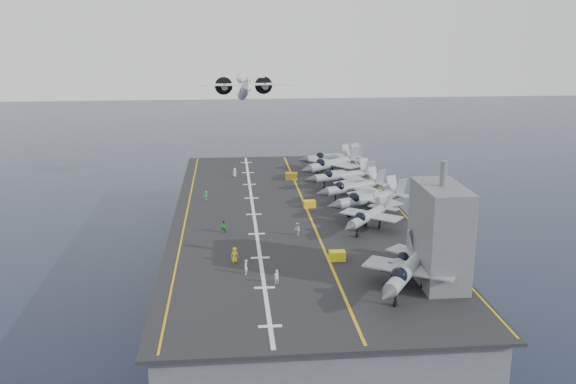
{
  "coord_description": "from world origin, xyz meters",
  "views": [
    {
      "loc": [
        -9.82,
        -100.53,
        41.05
      ],
      "look_at": [
        0.0,
        4.0,
        13.0
      ],
      "focal_mm": 40.0,
      "sensor_mm": 36.0,
      "label": 1
    }
  ],
  "objects": [
    {
      "name": "island_superstructure",
      "position": [
        15.0,
        -30.0,
        17.9
      ],
      "size": [
        5.0,
        10.0,
        15.0
      ],
      "primitive_type": null,
      "color": "#56595E",
      "rests_on": "flight_deck"
    },
    {
      "name": "fighter_jet_7",
      "position": [
        11.01,
        25.35,
        13.21
      ],
      "size": [
        19.34,
        18.68,
        5.62
      ],
      "primitive_type": null,
      "color": "gray",
      "rests_on": "flight_deck"
    },
    {
      "name": "fighter_jet_4",
      "position": [
        13.08,
        -1.11,
        13.1
      ],
      "size": [
        18.57,
        16.32,
        5.4
      ],
      "primitive_type": null,
      "color": "gray",
      "rests_on": "flight_deck"
    },
    {
      "name": "fighter_jet_5",
      "position": [
        11.95,
        7.15,
        12.94
      ],
      "size": [
        17.52,
        15.56,
        5.08
      ],
      "primitive_type": null,
      "color": "#9FA7B0",
      "rests_on": "flight_deck"
    },
    {
      "name": "crew_7",
      "position": [
        -0.09,
        -11.3,
        11.39
      ],
      "size": [
        0.94,
        1.28,
        1.98
      ],
      "primitive_type": "imported",
      "color": "silver",
      "rests_on": "flight_deck"
    },
    {
      "name": "tow_cart_c",
      "position": [
        2.51,
        23.29,
        11.09
      ],
      "size": [
        2.54,
        1.92,
        1.37
      ],
      "primitive_type": null,
      "color": "gold",
      "rests_on": "flight_deck"
    },
    {
      "name": "deck_edge_port",
      "position": [
        -17.0,
        0.0,
        10.42
      ],
      "size": [
        0.25,
        90.0,
        0.02
      ],
      "primitive_type": "cube",
      "color": "gold",
      "rests_on": "flight_deck"
    },
    {
      "name": "ground",
      "position": [
        0.0,
        0.0,
        0.0
      ],
      "size": [
        500.0,
        500.0,
        0.0
      ],
      "primitive_type": "plane",
      "color": "#142135",
      "rests_on": "ground"
    },
    {
      "name": "crew_2",
      "position": [
        -10.78,
        -8.86,
        11.39
      ],
      "size": [
        1.37,
        1.1,
        1.99
      ],
      "primitive_type": "imported",
      "color": "#1A8025",
      "rests_on": "flight_deck"
    },
    {
      "name": "crew_3",
      "position": [
        -14.02,
        9.52,
        11.23
      ],
      "size": [
        1.2,
        1.08,
        1.66
      ],
      "primitive_type": "imported",
      "color": "#2D8D42",
      "rests_on": "flight_deck"
    },
    {
      "name": "transport_plane",
      "position": [
        -5.53,
        59.18,
        24.51
      ],
      "size": [
        25.71,
        18.5,
        5.8
      ],
      "primitive_type": null,
      "color": "silver"
    },
    {
      "name": "landing_centerline",
      "position": [
        -6.0,
        0.0,
        10.42
      ],
      "size": [
        0.5,
        90.0,
        0.02
      ],
      "primitive_type": "cube",
      "color": "silver",
      "rests_on": "flight_deck"
    },
    {
      "name": "hull",
      "position": [
        0.0,
        0.0,
        5.0
      ],
      "size": [
        36.0,
        90.0,
        10.0
      ],
      "primitive_type": "cube",
      "color": "#56595E",
      "rests_on": "ground"
    },
    {
      "name": "foul_line",
      "position": [
        3.0,
        0.0,
        10.42
      ],
      "size": [
        0.35,
        90.0,
        0.02
      ],
      "primitive_type": "cube",
      "color": "gold",
      "rests_on": "flight_deck"
    },
    {
      "name": "crew_6",
      "position": [
        -4.49,
        -28.94,
        11.3
      ],
      "size": [
        1.29,
        1.12,
        1.81
      ],
      "primitive_type": "imported",
      "color": "silver",
      "rests_on": "flight_deck"
    },
    {
      "name": "fighter_jet_1",
      "position": [
        13.32,
        -26.65,
        12.64
      ],
      "size": [
        15.45,
        14.84,
        4.48
      ],
      "primitive_type": null,
      "color": "gray",
      "rests_on": "flight_deck"
    },
    {
      "name": "fighter_jet_3",
      "position": [
        10.98,
        -9.73,
        12.82
      ],
      "size": [
        15.88,
        16.69,
        4.84
      ],
      "primitive_type": null,
      "color": "gray",
      "rests_on": "flight_deck"
    },
    {
      "name": "tow_cart_a",
      "position": [
        4.12,
        -21.81,
        11.03
      ],
      "size": [
        2.11,
        1.38,
        1.27
      ],
      "primitive_type": null,
      "color": "yellow",
      "rests_on": "flight_deck"
    },
    {
      "name": "fighter_jet_6",
      "position": [
        11.63,
        15.96,
        12.89
      ],
      "size": [
        16.62,
        13.62,
        4.97
      ],
      "primitive_type": null,
      "color": "gray",
      "rests_on": "flight_deck"
    },
    {
      "name": "crew_1",
      "position": [
        -8.07,
        -25.5,
        11.35
      ],
      "size": [
        0.92,
        1.24,
        1.9
      ],
      "primitive_type": "imported",
      "color": "silver",
      "rests_on": "flight_deck"
    },
    {
      "name": "tow_cart_b",
      "position": [
        3.6,
        3.27,
        11.0
      ],
      "size": [
        2.06,
        1.4,
        1.2
      ],
      "primitive_type": null,
      "color": "yellow",
      "rests_on": "flight_deck"
    },
    {
      "name": "crew_0",
      "position": [
        -9.41,
        -21.36,
        11.43
      ],
      "size": [
        1.43,
        1.16,
        2.07
      ],
      "primitive_type": "imported",
      "color": "yellow",
      "rests_on": "flight_deck"
    },
    {
      "name": "deck_edge_stbd",
      "position": [
        18.5,
        0.0,
        10.42
      ],
      "size": [
        0.25,
        90.0,
        0.02
      ],
      "primitive_type": "cube",
      "color": "gold",
      "rests_on": "flight_deck"
    },
    {
      "name": "crew_5",
      "position": [
        -8.77,
        26.61,
        11.32
      ],
      "size": [
        1.32,
        1.15,
        1.85
      ],
      "primitive_type": "imported",
      "color": "silver",
      "rests_on": "flight_deck"
    },
    {
      "name": "fighter_jet_8",
      "position": [
        12.58,
        32.24,
        12.91
      ],
      "size": [
        16.02,
        12.19,
        5.02
      ],
      "primitive_type": null,
      "color": "#91989F",
      "rests_on": "flight_deck"
    },
    {
      "name": "fighter_jet_0",
      "position": [
        10.59,
        -32.53,
        13.23
      ],
      "size": [
        17.88,
        19.58,
        5.66
      ],
      "primitive_type": null,
      "color": "#979DA5",
      "rests_on": "flight_deck"
    },
    {
      "name": "flight_deck",
      "position": [
        0.0,
        0.0,
        10.2
      ],
      "size": [
        38.0,
        92.0,
        0.4
      ],
      "primitive_type": "cube",
      "color": "black",
      "rests_on": "hull"
    }
  ]
}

